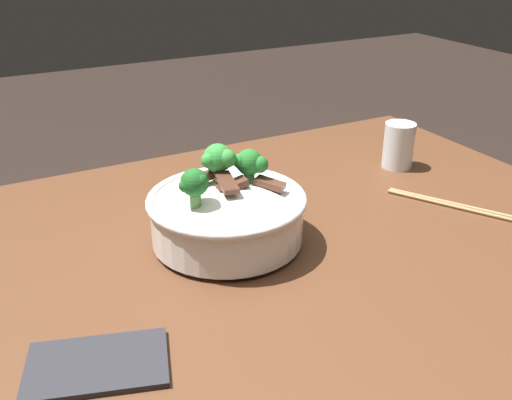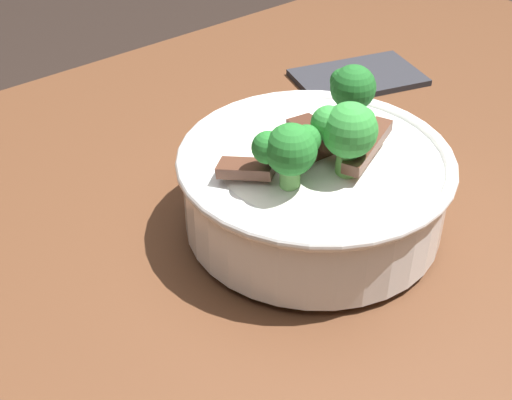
# 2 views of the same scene
# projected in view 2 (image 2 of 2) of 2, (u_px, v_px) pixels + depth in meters

# --- Properties ---
(dining_table) EXTENTS (1.36, 0.89, 0.82)m
(dining_table) POSITION_uv_depth(u_px,v_px,m) (287.00, 296.00, 0.77)
(dining_table) COLOR #56331E
(dining_table) RESTS_ON ground
(rice_bowl) EXTENTS (0.26, 0.26, 0.16)m
(rice_bowl) POSITION_uv_depth(u_px,v_px,m) (315.00, 179.00, 0.66)
(rice_bowl) COLOR white
(rice_bowl) RESTS_ON dining_table
(folded_napkin) EXTENTS (0.19, 0.15, 0.01)m
(folded_napkin) POSITION_uv_depth(u_px,v_px,m) (358.00, 77.00, 0.94)
(folded_napkin) COLOR #28282D
(folded_napkin) RESTS_ON dining_table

